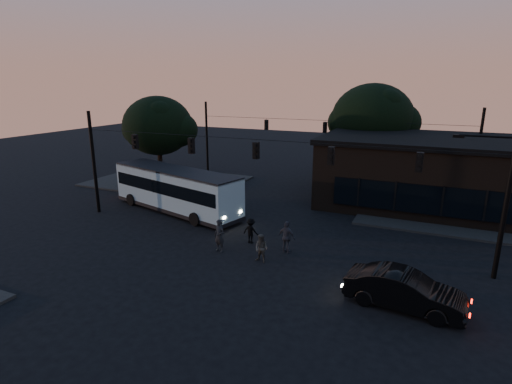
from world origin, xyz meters
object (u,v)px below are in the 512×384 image
at_px(building, 423,171).
at_px(car, 404,290).
at_px(pedestrian_a, 219,236).
at_px(pedestrian_c, 287,237).
at_px(pedestrian_b, 261,248).
at_px(bus, 176,188).
at_px(pedestrian_d, 251,231).

relative_size(building, car, 3.10).
height_order(pedestrian_a, pedestrian_c, pedestrian_a).
bearing_deg(car, pedestrian_b, 83.71).
height_order(bus, pedestrian_b, bus).
bearing_deg(pedestrian_a, pedestrian_d, 74.77).
bearing_deg(bus, pedestrian_c, -5.36).
bearing_deg(bus, pedestrian_d, -8.27).
relative_size(bus, pedestrian_c, 6.30).
bearing_deg(bus, car, -8.18).
height_order(pedestrian_c, pedestrian_d, pedestrian_c).
bearing_deg(pedestrian_a, pedestrian_c, 36.80).
bearing_deg(car, bus, 73.17).
relative_size(bus, pedestrian_b, 7.48).
relative_size(car, pedestrian_c, 2.65).
xyz_separation_m(pedestrian_a, pedestrian_c, (3.57, 1.45, -0.03)).
bearing_deg(pedestrian_b, car, -3.80).
bearing_deg(pedestrian_d, building, -120.67).
xyz_separation_m(bus, pedestrian_c, (10.20, -3.81, -0.88)).
bearing_deg(pedestrian_a, bus, 156.21).
height_order(building, pedestrian_c, building).
xyz_separation_m(bus, pedestrian_a, (6.63, -5.26, -0.86)).
bearing_deg(pedestrian_b, bus, 158.33).
distance_m(pedestrian_c, pedestrian_d, 2.51).
bearing_deg(building, bus, -150.49).
height_order(pedestrian_a, pedestrian_d, pedestrian_a).
distance_m(bus, pedestrian_d, 8.49).
distance_m(building, pedestrian_c, 14.88).
relative_size(bus, car, 2.38).
relative_size(car, pedestrian_a, 2.57).
relative_size(building, bus, 1.30).
relative_size(pedestrian_a, pedestrian_c, 1.03).
bearing_deg(bus, building, 44.66).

